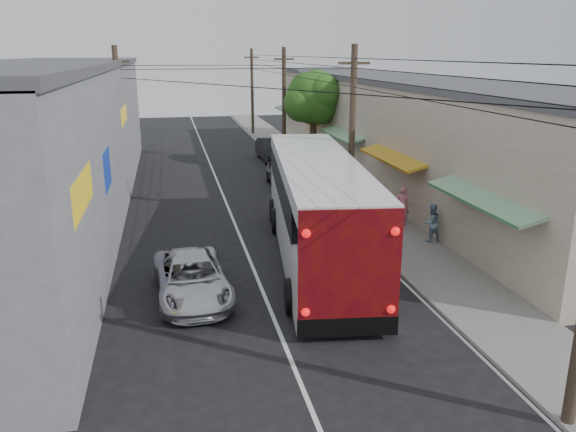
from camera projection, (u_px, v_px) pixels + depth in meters
name	position (u px, v px, depth m)	size (l,w,h in m)	color
ground	(308.00, 401.00, 12.80)	(120.00, 120.00, 0.00)	black
sidewalk	(333.00, 187.00, 32.85)	(3.00, 80.00, 0.12)	slate
building_right	(395.00, 128.00, 34.76)	(7.09, 40.00, 6.25)	beige
building_left	(47.00, 139.00, 26.98)	(7.20, 36.00, 7.25)	gray
utility_poles	(275.00, 118.00, 31.35)	(11.80, 45.28, 8.00)	#473828
street_tree	(315.00, 99.00, 37.28)	(4.40, 4.00, 6.60)	#3F2B19
coach_bus	(317.00, 207.00, 21.25)	(4.48, 13.65, 3.87)	white
jeepney	(192.00, 278.00, 18.02)	(2.24, 4.85, 1.35)	silver
parked_suv	(310.00, 182.00, 30.35)	(2.45, 6.04, 1.75)	#A09FA7
parked_car_mid	(285.00, 174.00, 33.08)	(1.81, 4.49, 1.53)	#27272C
parked_car_far	(272.00, 149.00, 41.07)	(1.71, 4.91, 1.62)	black
pedestrian_near	(402.00, 206.00, 25.14)	(0.66, 0.43, 1.81)	#DB7489
pedestrian_far	(431.00, 223.00, 23.04)	(0.77, 0.60, 1.59)	#7C9CB5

